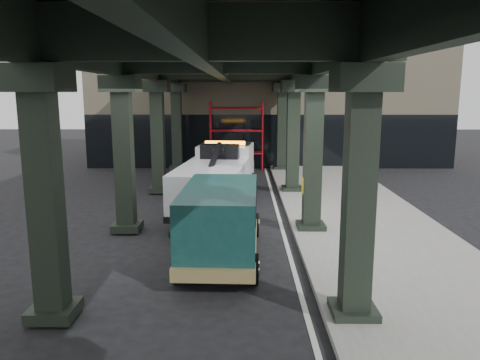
{
  "coord_description": "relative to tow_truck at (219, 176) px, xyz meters",
  "views": [
    {
      "loc": [
        0.4,
        -12.71,
        4.5
      ],
      "look_at": [
        0.29,
        2.16,
        1.7
      ],
      "focal_mm": 35.0,
      "sensor_mm": 36.0,
      "label": 1
    }
  ],
  "objects": [
    {
      "name": "towed_van",
      "position": [
        0.37,
        -5.88,
        -0.15
      ],
      "size": [
        2.21,
        5.18,
        2.07
      ],
      "rotation": [
        0.0,
        0.0,
        -0.03
      ],
      "color": "#113F3C",
      "rests_on": "ground"
    },
    {
      "name": "scaffolding",
      "position": [
        0.57,
        9.33,
        0.84
      ],
      "size": [
        3.08,
        0.88,
        4.0
      ],
      "color": "red",
      "rests_on": "ground"
    },
    {
      "name": "building",
      "position": [
        2.57,
        14.69,
        2.74
      ],
      "size": [
        22.0,
        10.0,
        8.0
      ],
      "primitive_type": "cube",
      "color": "#C6B793",
      "rests_on": "ground"
    },
    {
      "name": "viaduct",
      "position": [
        0.17,
        -3.31,
        4.2
      ],
      "size": [
        7.4,
        32.0,
        6.4
      ],
      "color": "black",
      "rests_on": "ground"
    },
    {
      "name": "tow_truck",
      "position": [
        0.0,
        0.0,
        0.0
      ],
      "size": [
        3.04,
        8.08,
        2.59
      ],
      "rotation": [
        0.0,
        0.0,
        -0.11
      ],
      "color": "black",
      "rests_on": "ground"
    },
    {
      "name": "lane_stripe",
      "position": [
        2.27,
        -3.31,
        -1.26
      ],
      "size": [
        0.12,
        38.0,
        0.01
      ],
      "primitive_type": "cube",
      "color": "silver",
      "rests_on": "ground"
    },
    {
      "name": "sidewalk",
      "position": [
        5.07,
        -3.31,
        -1.19
      ],
      "size": [
        5.0,
        40.0,
        0.15
      ],
      "primitive_type": "cube",
      "color": "gray",
      "rests_on": "ground"
    },
    {
      "name": "ground",
      "position": [
        0.57,
        -5.31,
        -1.26
      ],
      "size": [
        90.0,
        90.0,
        0.0
      ],
      "primitive_type": "plane",
      "color": "black",
      "rests_on": "ground"
    }
  ]
}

